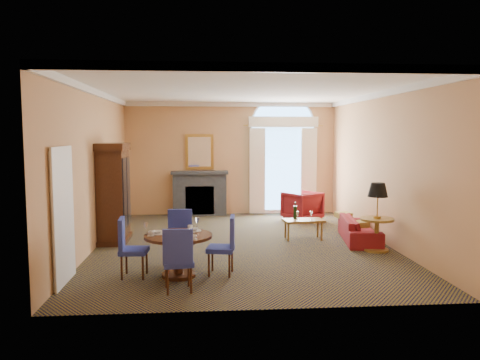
{
  "coord_description": "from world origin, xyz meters",
  "views": [
    {
      "loc": [
        -0.82,
        -9.67,
        2.31
      ],
      "look_at": [
        0.0,
        0.5,
        1.3
      ],
      "focal_mm": 35.0,
      "sensor_mm": 36.0,
      "label": 1
    }
  ],
  "objects": [
    {
      "name": "dining_chair_south",
      "position": [
        -1.18,
        -3.0,
        0.55
      ],
      "size": [
        0.48,
        0.48,
        0.96
      ],
      "rotation": [
        0.0,
        0.0,
        0.13
      ],
      "color": "navy",
      "rests_on": "ground"
    },
    {
      "name": "dining_chair_east",
      "position": [
        -0.44,
        -2.13,
        0.55
      ],
      "size": [
        0.5,
        0.5,
        0.96
      ],
      "rotation": [
        0.0,
        0.0,
        1.38
      ],
      "color": "navy",
      "rests_on": "ground"
    },
    {
      "name": "sofa",
      "position": [
        2.55,
        0.01,
        0.26
      ],
      "size": [
        0.95,
        1.84,
        0.51
      ],
      "primitive_type": "imported",
      "rotation": [
        0.0,
        0.0,
        1.41
      ],
      "color": "maroon",
      "rests_on": "ground"
    },
    {
      "name": "armoire",
      "position": [
        -2.72,
        0.42,
        1.02
      ],
      "size": [
        0.61,
        1.08,
        2.11
      ],
      "color": "#32180B",
      "rests_on": "ground"
    },
    {
      "name": "dining_table",
      "position": [
        -1.22,
        -2.21,
        0.51
      ],
      "size": [
        1.1,
        1.1,
        0.89
      ],
      "color": "#32180B",
      "rests_on": "ground"
    },
    {
      "name": "coffee_table",
      "position": [
        1.37,
        0.31,
        0.42
      ],
      "size": [
        0.9,
        0.56,
        0.81
      ],
      "rotation": [
        0.0,
        0.0,
        0.09
      ],
      "color": "olive",
      "rests_on": "ground"
    },
    {
      "name": "armchair",
      "position": [
        1.83,
        2.53,
        0.39
      ],
      "size": [
        1.16,
        1.17,
        0.78
      ],
      "primitive_type": "imported",
      "rotation": [
        0.0,
        0.0,
        3.69
      ],
      "color": "maroon",
      "rests_on": "ground"
    },
    {
      "name": "ground",
      "position": [
        0.0,
        0.0,
        0.0
      ],
      "size": [
        7.5,
        7.5,
        0.0
      ],
      "primitive_type": "plane",
      "color": "black",
      "rests_on": "ground"
    },
    {
      "name": "room_envelope",
      "position": [
        -0.03,
        0.67,
        2.51
      ],
      "size": [
        6.04,
        7.52,
        3.45
      ],
      "color": "tan",
      "rests_on": "ground"
    },
    {
      "name": "side_table",
      "position": [
        2.6,
        -0.84,
        0.85
      ],
      "size": [
        0.66,
        0.66,
        1.33
      ],
      "color": "olive",
      "rests_on": "ground"
    },
    {
      "name": "dining_chair_north",
      "position": [
        -1.23,
        -1.44,
        0.55
      ],
      "size": [
        0.53,
        0.53,
        0.96
      ],
      "rotation": [
        0.0,
        0.0,
        3.43
      ],
      "color": "navy",
      "rests_on": "ground"
    },
    {
      "name": "dining_chair_west",
      "position": [
        -2.02,
        -2.16,
        0.55
      ],
      "size": [
        0.47,
        0.46,
        0.96
      ],
      "rotation": [
        0.0,
        0.0,
        -1.64
      ],
      "color": "navy",
      "rests_on": "ground"
    }
  ]
}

